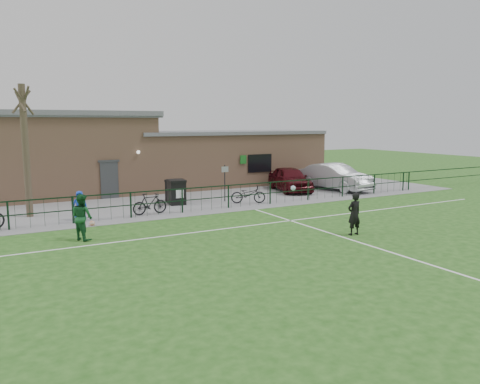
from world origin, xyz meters
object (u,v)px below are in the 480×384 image
wheelie_bin_left (177,193)px  outfield_player (82,217)px  car_maroon (290,179)px  bare_tree (26,152)px  bicycle_d (150,204)px  sign_post (225,183)px  ball_ground (92,223)px  wheelie_bin_right (175,191)px  spectator_child (80,206)px  bicycle_e (248,194)px  car_silver (335,177)px

wheelie_bin_left → outfield_player: outfield_player is taller
car_maroon → outfield_player: (-13.83, -6.42, 0.08)m
bare_tree → wheelie_bin_left: 7.49m
bicycle_d → outfield_player: outfield_player is taller
bare_tree → sign_post: bare_tree is taller
ball_ground → sign_post: bearing=19.6°
wheelie_bin_right → ball_ground: 6.61m
spectator_child → ball_ground: bearing=-70.8°
bicycle_e → ball_ground: bearing=125.1°
bicycle_e → wheelie_bin_left: bearing=90.4°
wheelie_bin_left → outfield_player: size_ratio=0.71×
wheelie_bin_right → ball_ground: (-5.25, -3.98, -0.46)m
wheelie_bin_left → car_maroon: size_ratio=0.27×
bare_tree → bicycle_d: bare_tree is taller
car_silver → bicycle_e: bearing=-176.2°
wheelie_bin_right → car_maroon: bearing=-13.7°
sign_post → car_silver: bearing=3.3°
bicycle_e → outfield_player: 10.00m
sign_post → bicycle_e: sign_post is taller
car_silver → ball_ground: bearing=-177.3°
bicycle_d → outfield_player: size_ratio=0.97×
bare_tree → outfield_player: size_ratio=3.48×
car_maroon → bicycle_d: car_maroon is taller
wheelie_bin_left → car_maroon: (8.04, 1.09, 0.15)m
bicycle_e → outfield_player: (-9.26, -3.77, 0.36)m
ball_ground → bicycle_e: bearing=10.5°
bare_tree → sign_post: size_ratio=3.00×
car_maroon → car_silver: car_silver is taller
wheelie_bin_left → outfield_player: bearing=-131.5°
car_silver → car_maroon: bearing=151.7°
spectator_child → wheelie_bin_right: bearing=35.6°
car_maroon → outfield_player: bearing=-140.1°
car_silver → spectator_child: bearing=177.7°
bare_tree → wheelie_bin_right: (7.35, 0.65, -2.42)m
bicycle_d → spectator_child: spectator_child is taller
sign_post → ball_ground: sign_post is taller
wheelie_bin_left → sign_post: bearing=-2.4°
car_silver → wheelie_bin_left: bearing=171.7°
bicycle_e → ball_ground: (-8.48, -1.56, -0.39)m
wheelie_bin_left → bicycle_e: wheelie_bin_left is taller
bare_tree → wheelie_bin_left: bare_tree is taller
car_maroon → wheelie_bin_left: bearing=-157.3°
wheelie_bin_left → car_silver: car_silver is taller
wheelie_bin_left → spectator_child: size_ratio=0.94×
wheelie_bin_left → wheelie_bin_right: 0.89m
bare_tree → ball_ground: size_ratio=25.88×
wheelie_bin_right → car_maroon: car_maroon is taller
spectator_child → ball_ground: spectator_child is taller
sign_post → outfield_player: (-8.46, -4.94, -0.16)m
car_silver → spectator_child: car_silver is taller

